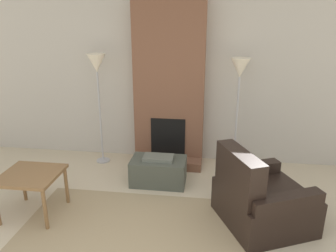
% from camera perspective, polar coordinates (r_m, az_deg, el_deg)
% --- Properties ---
extents(wall_back, '(7.41, 0.06, 2.60)m').
position_cam_1_polar(wall_back, '(5.37, 0.49, 7.62)').
color(wall_back, '#BCB7AD').
rests_on(wall_back, ground_plane).
extents(fireplace, '(1.10, 0.57, 2.60)m').
position_cam_1_polar(fireplace, '(5.19, 0.21, 6.55)').
color(fireplace, brown).
rests_on(fireplace, ground_plane).
extents(ottoman, '(0.78, 0.47, 0.43)m').
position_cam_1_polar(ottoman, '(4.80, -1.67, -7.77)').
color(ottoman, '#474C42').
rests_on(ottoman, ground_plane).
extents(armchair, '(1.22, 1.24, 0.94)m').
position_cam_1_polar(armchair, '(4.03, 15.45, -12.55)').
color(armchair, black).
rests_on(armchair, ground_plane).
extents(side_table, '(0.67, 0.64, 0.55)m').
position_cam_1_polar(side_table, '(4.29, -22.76, -8.49)').
color(side_table, brown).
rests_on(side_table, ground_plane).
extents(floor_lamp_left, '(0.29, 0.29, 1.78)m').
position_cam_1_polar(floor_lamp_left, '(5.23, -12.27, 9.56)').
color(floor_lamp_left, '#ADADB2').
rests_on(floor_lamp_left, ground_plane).
extents(floor_lamp_right, '(0.29, 0.29, 1.76)m').
position_cam_1_polar(floor_lamp_right, '(4.94, 12.38, 8.75)').
color(floor_lamp_right, '#ADADB2').
rests_on(floor_lamp_right, ground_plane).
extents(area_rug, '(2.59, 1.39, 0.01)m').
position_cam_1_polar(area_rug, '(4.02, -5.71, -16.81)').
color(area_rug, '#9E8966').
rests_on(area_rug, ground_plane).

